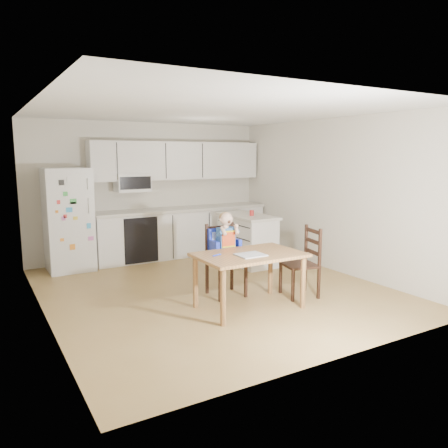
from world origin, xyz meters
name	(u,v)px	position (x,y,z in m)	size (l,w,h in m)	color
room	(197,200)	(0.00, 0.48, 1.25)	(4.52, 5.01, 2.51)	olive
refrigerator	(68,220)	(-1.55, 2.15, 0.85)	(0.72, 0.70, 1.70)	silver
kitchen_run	(179,210)	(0.50, 2.24, 0.88)	(3.37, 0.62, 2.15)	silver
kitchen_island	(247,239)	(1.24, 1.01, 0.44)	(0.62, 1.18, 0.87)	silver
red_cup	(252,213)	(1.25, 0.88, 0.92)	(0.08, 0.08, 0.09)	red
dining_table	(249,261)	(0.02, -0.90, 0.61)	(1.31, 0.84, 0.70)	brown
napkin	(250,255)	(-0.02, -1.00, 0.71)	(0.33, 0.29, 0.01)	#A0A0A5
toddler_spoon	(216,255)	(-0.40, -0.81, 0.71)	(0.02, 0.02, 0.12)	blue
chair_booster	(225,245)	(0.03, -0.29, 0.70)	(0.45, 0.45, 1.15)	black
chair_side	(306,257)	(0.97, -0.87, 0.54)	(0.50, 0.50, 0.95)	black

